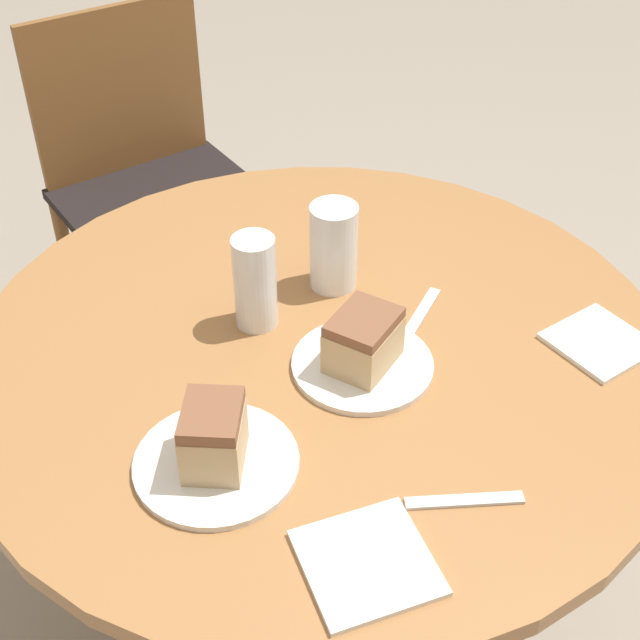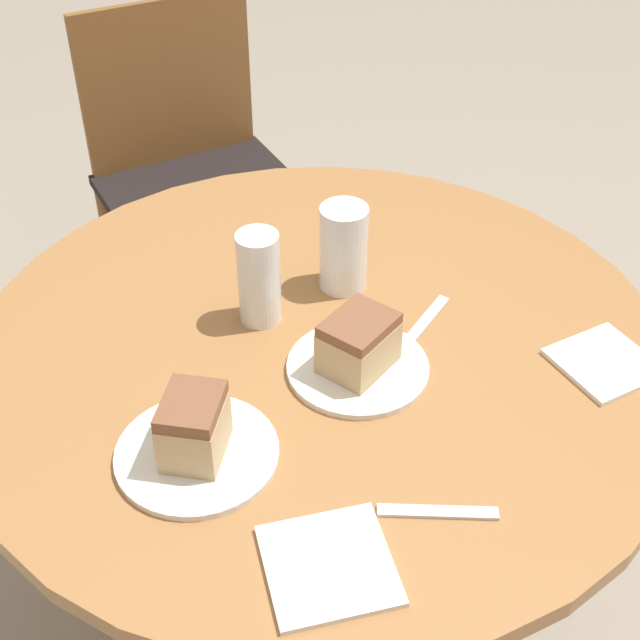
% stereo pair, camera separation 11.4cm
% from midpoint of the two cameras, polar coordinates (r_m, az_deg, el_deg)
% --- Properties ---
extents(ground_plane, '(8.00, 8.00, 0.00)m').
position_cam_midpoint_polar(ground_plane, '(1.90, -1.80, -18.20)').
color(ground_plane, gray).
extents(table, '(1.08, 1.08, 0.72)m').
position_cam_midpoint_polar(table, '(1.50, -2.19, -7.37)').
color(table, '#9E6B3D').
rests_on(table, ground_plane).
extents(chair, '(0.52, 0.53, 0.87)m').
position_cam_midpoint_polar(chair, '(2.28, -11.97, 8.37)').
color(chair, brown).
rests_on(chair, ground_plane).
extents(plate_near, '(0.21, 0.21, 0.01)m').
position_cam_midpoint_polar(plate_near, '(1.31, 0.24, -2.97)').
color(plate_near, silver).
rests_on(plate_near, table).
extents(plate_far, '(0.22, 0.22, 0.01)m').
position_cam_midpoint_polar(plate_far, '(1.19, -9.43, -9.13)').
color(plate_far, silver).
rests_on(plate_far, table).
extents(cake_slice_near, '(0.13, 0.12, 0.08)m').
position_cam_midpoint_polar(cake_slice_near, '(1.28, 0.25, -1.40)').
color(cake_slice_near, tan).
rests_on(cake_slice_near, plate_near).
extents(cake_slice_far, '(0.11, 0.12, 0.09)m').
position_cam_midpoint_polar(cake_slice_far, '(1.15, -9.69, -7.44)').
color(cake_slice_far, tan).
rests_on(cake_slice_far, plate_far).
extents(glass_lemonade, '(0.08, 0.08, 0.15)m').
position_cam_midpoint_polar(glass_lemonade, '(1.43, -1.40, 4.34)').
color(glass_lemonade, beige).
rests_on(glass_lemonade, table).
extents(glass_water, '(0.07, 0.07, 0.15)m').
position_cam_midpoint_polar(glass_water, '(1.36, -6.57, 2.15)').
color(glass_water, silver).
rests_on(glass_water, table).
extents(napkin_stack, '(0.16, 0.16, 0.01)m').
position_cam_midpoint_polar(napkin_stack, '(1.07, -0.10, -15.40)').
color(napkin_stack, white).
rests_on(napkin_stack, table).
extents(fork, '(0.16, 0.13, 0.00)m').
position_cam_midpoint_polar(fork, '(1.39, 3.79, -0.25)').
color(fork, silver).
rests_on(fork, table).
extents(spoon, '(0.15, 0.08, 0.00)m').
position_cam_midpoint_polar(spoon, '(1.14, 6.37, -11.53)').
color(spoon, silver).
rests_on(spoon, table).
extents(napkin_side, '(0.15, 0.15, 0.01)m').
position_cam_midpoint_polar(napkin_side, '(1.39, 15.25, -1.47)').
color(napkin_side, white).
rests_on(napkin_side, table).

